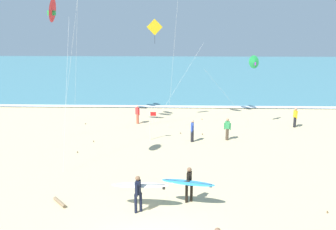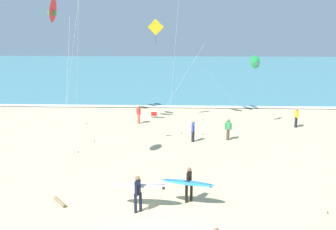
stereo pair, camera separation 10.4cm
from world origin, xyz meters
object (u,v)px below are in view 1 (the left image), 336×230
Objects in this scene: bystander_green_top at (227,129)px; lifeguard_flag at (151,123)px; bystander_yellow_top at (295,117)px; surfer_trailing at (139,188)px; bystander_red_top at (138,114)px; bystander_blue_top at (192,131)px; driftwood_log at (60,202)px; kite_delta_emerald_far at (254,62)px; surfer_third at (189,182)px; kite_diamond_golden_low at (156,30)px; kite_delta_scarlet_mid at (51,11)px.

bystander_green_top is 0.76× the size of lifeguard_flag.
surfer_trailing is at bearing -128.29° from bystander_yellow_top.
bystander_red_top is (-1.70, 14.71, -0.24)m from surfer_trailing.
bystander_green_top is at bearing 11.15° from bystander_blue_top.
bystander_yellow_top is at bearing 42.52° from driftwood_log.
kite_delta_emerald_far is 18.36m from driftwood_log.
bystander_yellow_top is 9.30m from bystander_blue_top.
kite_delta_emerald_far is at bearing 56.65° from bystander_green_top.
surfer_third is at bearing -92.95° from bystander_blue_top.
driftwood_log is at bearing -103.85° from kite_diamond_golden_low.
surfer_third is 0.27× the size of kite_delta_scarlet_mid.
kite_diamond_golden_low is 5.33× the size of bystander_green_top.
lifeguard_flag is at bearing -71.55° from bystander_red_top.
kite_diamond_golden_low is at bearing 67.72° from kite_delta_scarlet_mid.
kite_delta_scarlet_mid is (-4.66, 3.99, 7.64)m from surfer_trailing.
bystander_blue_top is (-4.86, -4.07, -4.38)m from kite_delta_emerald_far.
bystander_blue_top is at bearing -61.39° from kite_diamond_golden_low.
bystander_red_top is (-3.90, 14.05, -0.24)m from surfer_third.
bystander_red_top is 6.47m from bystander_blue_top.
kite_delta_scarlet_mid is 5.87× the size of bystander_blue_top.
kite_delta_scarlet_mid is at bearing -140.61° from kite_delta_emerald_far.
kite_delta_emerald_far is (7.54, 14.01, 4.14)m from surfer_trailing.
kite_delta_emerald_far reaches higher than driftwood_log.
surfer_trailing is 10.35m from lifeguard_flag.
bystander_red_top is at bearing 74.56° from kite_delta_scarlet_mid.
surfer_third is 0.29× the size of kite_diamond_golden_low.
kite_diamond_golden_low reaches higher than surfer_third.
kite_delta_scarlet_mid is 20.22m from bystander_yellow_top.
bystander_blue_top is (0.48, 9.28, -0.24)m from surfer_third.
surfer_third is 1.56× the size of bystander_red_top.
bystander_red_top is (-6.89, 4.27, 0.00)m from bystander_green_top.
kite_delta_scarlet_mid reaches higher than bystander_red_top.
driftwood_log is (-3.73, 0.45, -0.97)m from surfer_trailing.
kite_diamond_golden_low is at bearing 88.53° from lifeguard_flag.
kite_delta_emerald_far is 3.60× the size of bystander_yellow_top.
kite_delta_emerald_far is (5.34, 13.35, 4.14)m from surfer_third.
kite_delta_scarlet_mid reaches higher than lifeguard_flag.
lifeguard_flag is 1.94× the size of driftwood_log.
kite_diamond_golden_low is at bearing 99.15° from surfer_third.
surfer_third is 0.43× the size of kite_delta_emerald_far.
lifeguard_flag is at bearing -154.75° from kite_delta_emerald_far.
bystander_blue_top is at bearing 39.04° from kite_delta_scarlet_mid.
kite_delta_emerald_far reaches higher than bystander_yellow_top.
bystander_blue_top is (7.34, 5.95, -7.88)m from kite_delta_scarlet_mid.
kite_delta_scarlet_mid reaches higher than surfer_third.
bystander_green_top is 13.41m from driftwood_log.
bystander_green_top is (-2.35, -3.57, -4.38)m from kite_delta_emerald_far.
lifeguard_flag is (1.46, -4.37, 0.45)m from bystander_red_top.
kite_delta_scarlet_mid is 12.31m from bystander_blue_top.
bystander_yellow_top is 0.76× the size of lifeguard_flag.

